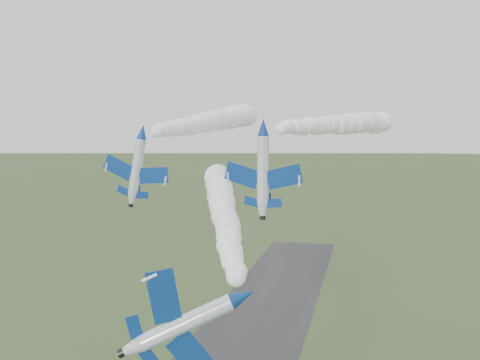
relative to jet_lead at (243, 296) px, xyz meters
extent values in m
cylinder|color=silver|center=(-0.07, 0.08, -0.02)|extent=(4.36, 8.00, 1.85)
cone|color=navy|center=(1.58, -4.58, -0.02)|extent=(2.43, 2.55, 1.85)
cone|color=silver|center=(-1.66, 4.56, -0.02)|extent=(2.30, 2.20, 1.85)
cylinder|color=black|center=(-1.97, 5.44, -0.02)|extent=(1.07, 0.84, 0.94)
ellipsoid|color=black|center=(1.05, -1.66, 0.19)|extent=(2.06, 2.94, 1.23)
cube|color=navy|center=(-1.51, 0.36, 2.48)|extent=(2.50, 2.73, 3.97)
cube|color=navy|center=(0.63, 1.12, -2.63)|extent=(2.50, 2.73, 3.97)
cube|color=navy|center=(-1.95, 3.57, 1.35)|extent=(1.14, 1.25, 1.74)
cube|color=navy|center=(-0.81, 3.97, -1.38)|extent=(1.14, 1.25, 1.74)
cube|color=navy|center=(-0.26, 3.93, 0.47)|extent=(2.31, 2.05, 0.94)
cylinder|color=silver|center=(-20.26, 26.23, 13.10)|extent=(1.72, 7.54, 1.57)
cone|color=navy|center=(-20.35, 21.49, 13.10)|extent=(1.61, 2.00, 1.57)
cone|color=silver|center=(-20.16, 30.79, 13.10)|extent=(1.60, 1.64, 1.57)
cylinder|color=black|center=(-20.14, 31.68, 13.10)|extent=(0.81, 0.55, 0.79)
ellipsoid|color=black|center=(-20.20, 24.29, 13.60)|extent=(1.10, 2.60, 1.05)
cube|color=navy|center=(-22.90, 27.00, 13.48)|extent=(4.11, 2.23, 0.89)
cube|color=navy|center=(-17.63, 26.89, 12.47)|extent=(4.11, 2.23, 0.89)
cube|color=navy|center=(-21.58, 30.01, 13.37)|extent=(1.79, 1.02, 0.42)
cube|color=navy|center=(-18.77, 29.95, 12.84)|extent=(1.79, 1.02, 0.42)
cube|color=navy|center=(-19.97, 29.76, 14.25)|extent=(0.50, 1.44, 1.95)
cylinder|color=silver|center=(-3.78, 26.99, 13.69)|extent=(3.62, 8.75, 1.55)
cone|color=navy|center=(-5.12, 21.70, 13.69)|extent=(2.05, 2.57, 1.55)
cone|color=silver|center=(-2.50, 32.07, 13.69)|extent=(1.95, 2.17, 1.55)
cylinder|color=black|center=(-2.25, 33.06, 13.69)|extent=(0.91, 0.79, 0.78)
ellipsoid|color=black|center=(-4.32, 24.83, 14.27)|extent=(1.72, 3.12, 1.03)
cube|color=navy|center=(-6.57, 28.54, 13.55)|extent=(5.19, 3.55, 0.16)
cube|color=navy|center=(-0.59, 27.03, 13.53)|extent=(5.19, 3.55, 0.16)
cube|color=navy|center=(-4.32, 31.57, 13.70)|extent=(2.27, 1.60, 0.11)
cube|color=navy|center=(-1.13, 30.77, 13.69)|extent=(2.27, 1.60, 0.11)
cube|color=navy|center=(-2.78, 30.93, 15.03)|extent=(0.53, 1.63, 2.26)
camera|label=1|loc=(9.72, -40.92, 13.48)|focal=40.00mm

